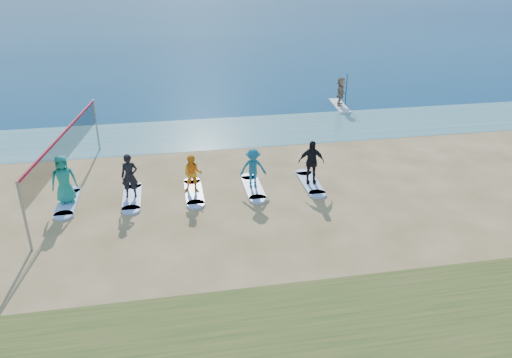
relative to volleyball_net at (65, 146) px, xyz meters
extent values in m
plane|color=tan|center=(6.23, -4.68, -1.90)|extent=(600.00, 600.00, 0.00)
plane|color=teal|center=(6.23, 5.82, -1.90)|extent=(600.00, 600.00, 0.00)
cylinder|color=gray|center=(-0.64, -4.45, -0.65)|extent=(0.09, 0.09, 2.50)
cylinder|color=gray|center=(0.64, 4.45, -0.65)|extent=(0.09, 0.09, 2.50)
cube|color=black|center=(0.00, 0.00, 0.00)|extent=(1.32, 8.91, 1.00)
cube|color=#AF1229|center=(0.00, 0.00, 0.52)|extent=(1.35, 8.92, 0.10)
cube|color=silver|center=(14.59, 9.25, -1.84)|extent=(0.96, 3.05, 0.12)
imported|color=tan|center=(14.59, 9.25, -0.92)|extent=(0.99, 1.67, 1.72)
cube|color=#A0BEF7|center=(0.00, -1.24, -1.86)|extent=(0.70, 2.20, 0.09)
imported|color=#1D8C7A|center=(0.00, -1.24, -0.87)|extent=(1.03, 0.79, 1.89)
cube|color=#A0BEF7|center=(2.41, -1.24, -1.86)|extent=(0.70, 2.20, 0.09)
imported|color=black|center=(2.41, -1.24, -0.94)|extent=(0.66, 0.46, 1.75)
cube|color=#A0BEF7|center=(4.83, -1.24, -1.86)|extent=(0.70, 2.20, 0.09)
imported|color=orange|center=(4.83, -1.24, -1.04)|extent=(0.84, 0.71, 1.54)
cube|color=#A0BEF7|center=(7.25, -1.24, -1.86)|extent=(0.70, 2.20, 0.09)
imported|color=#1A6281|center=(7.25, -1.24, -0.99)|extent=(1.09, 0.66, 1.64)
cube|color=#A0BEF7|center=(9.66, -1.24, -1.86)|extent=(0.70, 2.20, 0.09)
imported|color=black|center=(9.66, -1.24, -0.90)|extent=(1.12, 0.58, 1.82)
camera|label=1|loc=(4.02, -19.28, 7.00)|focal=35.00mm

